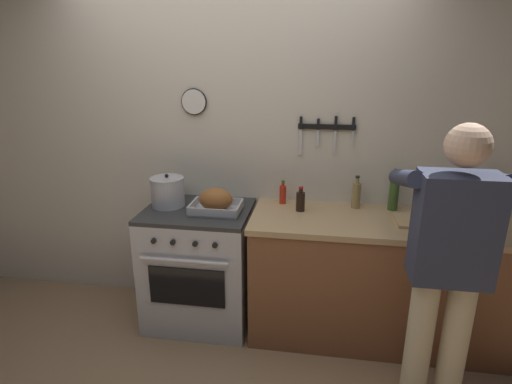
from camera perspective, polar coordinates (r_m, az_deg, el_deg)
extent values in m
cube|color=beige|center=(3.19, -2.69, 6.42)|extent=(6.00, 0.10, 2.60)
cube|color=black|center=(3.04, 9.67, 8.79)|extent=(0.41, 0.02, 0.04)
cube|color=silver|center=(3.05, 6.09, 6.81)|extent=(0.02, 0.00, 0.19)
cube|color=black|center=(3.03, 6.18, 9.39)|extent=(0.02, 0.02, 0.09)
cube|color=silver|center=(3.04, 8.43, 7.38)|extent=(0.02, 0.00, 0.12)
cube|color=black|center=(3.03, 8.52, 9.18)|extent=(0.02, 0.02, 0.08)
cube|color=silver|center=(3.05, 10.73, 6.83)|extent=(0.02, 0.00, 0.16)
cube|color=black|center=(3.03, 10.87, 9.24)|extent=(0.02, 0.02, 0.10)
cube|color=silver|center=(3.05, 13.06, 7.12)|extent=(0.01, 0.00, 0.12)
cube|color=black|center=(3.03, 13.21, 9.06)|extent=(0.02, 0.02, 0.09)
cylinder|color=white|center=(3.15, -8.49, 12.13)|extent=(0.18, 0.02, 0.18)
torus|color=black|center=(3.15, -8.49, 12.13)|extent=(0.19, 0.02, 0.19)
cube|color=brown|center=(3.15, 18.52, -11.71)|extent=(2.00, 0.62, 0.86)
cube|color=tan|center=(2.96, 19.39, -4.09)|extent=(2.03, 0.65, 0.04)
cube|color=#BCBCC1|center=(3.21, -7.68, -10.13)|extent=(0.76, 0.62, 0.87)
cube|color=black|center=(2.94, -9.47, -12.71)|extent=(0.53, 0.01, 0.28)
cube|color=#2D2D2D|center=(3.03, -8.04, -2.60)|extent=(0.76, 0.62, 0.03)
cylinder|color=black|center=(2.86, -13.84, -6.53)|extent=(0.04, 0.02, 0.04)
cylinder|color=black|center=(2.81, -11.32, -6.77)|extent=(0.04, 0.02, 0.04)
cylinder|color=black|center=(2.76, -8.34, -7.04)|extent=(0.04, 0.02, 0.04)
cylinder|color=black|center=(2.73, -5.65, -7.27)|extent=(0.04, 0.02, 0.04)
cylinder|color=silver|center=(2.82, -9.87, -9.33)|extent=(0.61, 0.02, 0.02)
cylinder|color=#C6B793|center=(2.59, 21.30, -19.22)|extent=(0.14, 0.14, 0.86)
cylinder|color=#C6B793|center=(2.63, 25.34, -19.07)|extent=(0.14, 0.14, 0.86)
cube|color=#2D3347|center=(2.27, 25.55, -4.56)|extent=(0.38, 0.22, 0.56)
sphere|color=tan|center=(2.16, 27.04, 5.69)|extent=(0.21, 0.21, 0.21)
cylinder|color=#2D3347|center=(2.39, 19.76, 1.81)|extent=(0.09, 0.55, 0.22)
cylinder|color=#2D3347|center=(2.50, 29.24, 1.26)|extent=(0.09, 0.55, 0.22)
cube|color=#B7B7BC|center=(2.95, -5.47, -2.60)|extent=(0.34, 0.25, 0.01)
cube|color=#B7B7BC|center=(2.83, -6.11, -2.85)|extent=(0.34, 0.01, 0.05)
cube|color=#B7B7BC|center=(3.06, -4.91, -1.20)|extent=(0.34, 0.01, 0.05)
cube|color=#B7B7BC|center=(2.99, -8.65, -1.80)|extent=(0.01, 0.25, 0.05)
cube|color=#B7B7BC|center=(2.91, -2.23, -2.18)|extent=(0.01, 0.25, 0.05)
ellipsoid|color=#935628|center=(2.92, -5.52, -1.01)|extent=(0.24, 0.17, 0.16)
cylinder|color=#B7B7BC|center=(3.10, -11.99, -0.07)|extent=(0.24, 0.24, 0.20)
cylinder|color=#B2B2B7|center=(3.07, -12.12, 1.82)|extent=(0.24, 0.24, 0.01)
sphere|color=black|center=(3.06, -12.14, 2.18)|extent=(0.03, 0.03, 0.03)
cube|color=tan|center=(2.95, 22.01, -3.84)|extent=(0.36, 0.24, 0.02)
cylinder|color=black|center=(2.96, 6.10, -1.33)|extent=(0.06, 0.06, 0.13)
cylinder|color=black|center=(2.93, 6.16, 0.18)|extent=(0.03, 0.03, 0.03)
cylinder|color=#B21919|center=(2.92, 6.17, 0.59)|extent=(0.03, 0.03, 0.01)
cylinder|color=#997F4C|center=(3.08, 13.55, -0.47)|extent=(0.06, 0.06, 0.18)
cylinder|color=#997F4C|center=(3.05, 13.71, 1.52)|extent=(0.03, 0.03, 0.04)
cylinder|color=black|center=(3.04, 13.74, 2.02)|extent=(0.03, 0.03, 0.01)
cylinder|color=#385623|center=(3.10, 18.33, -0.29)|extent=(0.07, 0.07, 0.23)
cylinder|color=#385623|center=(3.06, 18.59, 2.23)|extent=(0.03, 0.03, 0.05)
cylinder|color=black|center=(3.05, 18.65, 2.81)|extent=(0.03, 0.03, 0.01)
cylinder|color=red|center=(3.09, 3.69, -0.38)|extent=(0.05, 0.05, 0.14)
cylinder|color=red|center=(3.07, 3.72, 1.08)|extent=(0.02, 0.02, 0.03)
cylinder|color=#197219|center=(3.06, 3.73, 1.47)|extent=(0.02, 0.02, 0.01)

